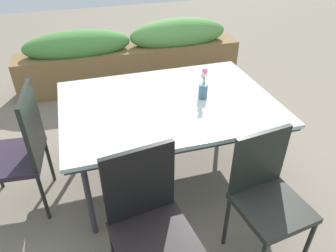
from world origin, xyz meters
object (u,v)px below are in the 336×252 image
object	(u,v)px
chair_near_right	(266,193)
dining_table	(168,106)
chair_end_left	(19,148)
flower_vase	(203,86)
planter_box	(132,56)
chair_near_left	(149,220)

from	to	relation	value
chair_near_right	dining_table	bearing A→B (deg)	-75.40
chair_near_right	chair_end_left	world-z (taller)	chair_end_left
chair_near_right	flower_vase	distance (m)	0.93
chair_end_left	planter_box	size ratio (longest dim) A/B	0.34
flower_vase	planter_box	bearing A→B (deg)	96.31
chair_near_right	chair_end_left	distance (m)	1.73
chair_near_left	chair_end_left	xyz separation A→B (m)	(-0.74, 0.88, 0.02)
chair_near_left	chair_end_left	bearing A→B (deg)	-58.02
dining_table	chair_near_right	xyz separation A→B (m)	(0.36, -0.90, -0.16)
chair_end_left	planter_box	world-z (taller)	chair_end_left
chair_near_left	flower_vase	size ratio (longest dim) A/B	3.63
chair_near_right	flower_vase	xyz separation A→B (m)	(-0.08, 0.88, 0.31)
dining_table	chair_end_left	xyz separation A→B (m)	(-1.12, -0.01, -0.15)
dining_table	planter_box	distance (m)	1.89
dining_table	planter_box	bearing A→B (deg)	87.91
dining_table	planter_box	size ratio (longest dim) A/B	0.57
dining_table	flower_vase	size ratio (longest dim) A/B	6.33
planter_box	chair_near_right	bearing A→B (deg)	-84.01
dining_table	flower_vase	xyz separation A→B (m)	(0.28, -0.02, 0.14)
chair_end_left	planter_box	bearing A→B (deg)	-27.29
flower_vase	dining_table	bearing A→B (deg)	175.08
chair_near_left	chair_near_right	size ratio (longest dim) A/B	1.03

